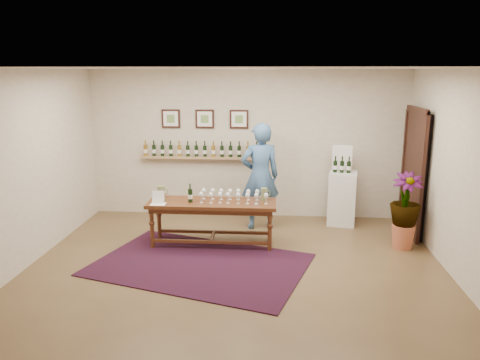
# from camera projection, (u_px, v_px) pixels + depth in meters

# --- Properties ---
(ground) EXTENTS (6.00, 6.00, 0.00)m
(ground) POSITION_uv_depth(u_px,v_px,m) (236.00, 266.00, 6.79)
(ground) COLOR brown
(ground) RESTS_ON ground
(room_shell) EXTENTS (6.00, 6.00, 6.00)m
(room_shell) POSITION_uv_depth(u_px,v_px,m) (365.00, 167.00, 8.17)
(room_shell) COLOR beige
(room_shell) RESTS_ON ground
(rug) EXTENTS (3.44, 2.78, 0.02)m
(rug) POSITION_uv_depth(u_px,v_px,m) (200.00, 264.00, 6.83)
(rug) COLOR #470C16
(rug) RESTS_ON ground
(tasting_table) EXTENTS (2.05, 0.66, 0.73)m
(tasting_table) POSITION_uv_depth(u_px,v_px,m) (212.00, 208.00, 7.50)
(tasting_table) COLOR #411F10
(tasting_table) RESTS_ON ground
(table_glasses) EXTENTS (1.35, 0.31, 0.19)m
(table_glasses) POSITION_uv_depth(u_px,v_px,m) (229.00, 196.00, 7.46)
(table_glasses) COLOR white
(table_glasses) RESTS_ON tasting_table
(table_bottles) EXTENTS (0.31, 0.19, 0.33)m
(table_bottles) POSITION_uv_depth(u_px,v_px,m) (191.00, 191.00, 7.45)
(table_bottles) COLOR black
(table_bottles) RESTS_ON tasting_table
(pitcher_left) EXTENTS (0.16, 0.16, 0.22)m
(pitcher_left) POSITION_uv_depth(u_px,v_px,m) (161.00, 193.00, 7.58)
(pitcher_left) COLOR olive
(pitcher_left) RESTS_ON tasting_table
(pitcher_right) EXTENTS (0.15, 0.15, 0.20)m
(pitcher_right) POSITION_uv_depth(u_px,v_px,m) (264.00, 194.00, 7.53)
(pitcher_right) COLOR olive
(pitcher_right) RESTS_ON tasting_table
(menu_card) EXTENTS (0.23, 0.17, 0.21)m
(menu_card) POSITION_uv_depth(u_px,v_px,m) (158.00, 197.00, 7.32)
(menu_card) COLOR white
(menu_card) RESTS_ON tasting_table
(display_pedestal) EXTENTS (0.57, 0.57, 0.97)m
(display_pedestal) POSITION_uv_depth(u_px,v_px,m) (342.00, 198.00, 8.57)
(display_pedestal) COLOR silver
(display_pedestal) RESTS_ON ground
(pedestal_bottles) EXTENTS (0.33, 0.14, 0.32)m
(pedestal_bottles) POSITION_uv_depth(u_px,v_px,m) (342.00, 164.00, 8.40)
(pedestal_bottles) COLOR black
(pedestal_bottles) RESTS_ON display_pedestal
(info_sign) EXTENTS (0.36, 0.08, 0.49)m
(info_sign) POSITION_uv_depth(u_px,v_px,m) (342.00, 157.00, 8.53)
(info_sign) COLOR white
(info_sign) RESTS_ON display_pedestal
(potted_plant) EXTENTS (0.60, 0.60, 1.06)m
(potted_plant) POSITION_uv_depth(u_px,v_px,m) (405.00, 211.00, 7.35)
(potted_plant) COLOR #B85D3D
(potted_plant) RESTS_ON ground
(person) EXTENTS (0.78, 0.61, 1.90)m
(person) POSITION_uv_depth(u_px,v_px,m) (260.00, 176.00, 8.25)
(person) COLOR #3D6391
(person) RESTS_ON ground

